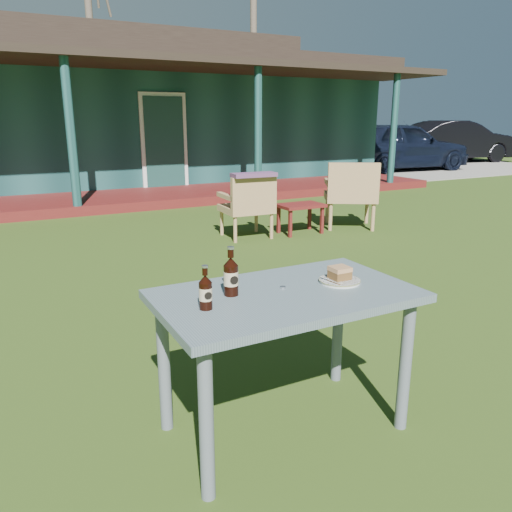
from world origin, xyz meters
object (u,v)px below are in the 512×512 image
cafe_table (286,312)px  side_table (300,208)px  cake_slice (340,273)px  armchair_right (351,191)px  cola_bottle_far (206,292)px  armchair_left (249,203)px  plate (340,281)px  cola_bottle_near (231,276)px  car_near (400,146)px  car_far (455,142)px

cafe_table → side_table: 4.44m
cake_slice → armchair_right: 4.68m
side_table → cola_bottle_far: bearing=-127.6°
cola_bottle_far → armchair_left: 4.35m
plate → cola_bottle_near: cola_bottle_near is taller
cola_bottle_near → car_near: bearing=43.6°
plate → cake_slice: cake_slice is taller
cafe_table → cake_slice: bearing=1.8°
cake_slice → side_table: size_ratio=0.15×
car_near → cola_bottle_far: bearing=138.5°
car_near → side_table: 9.23m
cake_slice → armchair_right: armchair_right is taller
cafe_table → cola_bottle_near: cola_bottle_near is taller
car_far → cola_bottle_near: size_ratio=19.20×
cake_slice → cola_bottle_near: 0.56m
cafe_table → cola_bottle_far: (-0.41, -0.03, 0.18)m
cola_bottle_near → armchair_right: cola_bottle_near is taller
car_near → cola_bottle_near: car_near is taller
cafe_table → car_near: bearing=44.5°
car_near → armchair_left: size_ratio=5.23×
car_far → cola_bottle_near: 17.41m
cake_slice → side_table: bearing=59.8°
cola_bottle_near → side_table: bearing=53.2°
plate → cafe_table: bearing=179.8°
cake_slice → cafe_table: bearing=-178.2°
cola_bottle_near → side_table: 4.53m
car_near → side_table: (-7.18, -5.79, -0.38)m
cola_bottle_near → armchair_right: 5.00m
plate → armchair_left: (1.40, 3.76, -0.27)m
car_near → car_far: bearing=-65.6°
armchair_right → armchair_left: bearing=175.8°
car_far → car_near: bearing=117.8°
car_far → cola_bottle_far: (-13.88, -10.84, 0.08)m
car_far → side_table: car_far is taller
side_table → armchair_left: bearing=174.7°
cafe_table → armchair_right: size_ratio=1.29×
plate → cola_bottle_near: (-0.55, 0.08, 0.08)m
armchair_left → side_table: size_ratio=1.35×
armchair_left → cafe_table: bearing=-114.5°
car_far → side_table: (-11.01, -7.13, -0.38)m
cafe_table → cola_bottle_near: 0.32m
cola_bottle_far → cake_slice: bearing=2.9°
car_far → cafe_table: car_far is taller
armchair_right → side_table: bearing=176.8°
armchair_left → car_far: bearing=31.0°
car_near → car_far: (3.83, 1.34, 0.00)m
cola_bottle_near → armchair_right: bearing=45.5°
cafe_table → cola_bottle_far: size_ratio=6.25×
cola_bottle_far → side_table: size_ratio=0.32×
cola_bottle_near → cola_bottle_far: cola_bottle_near is taller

